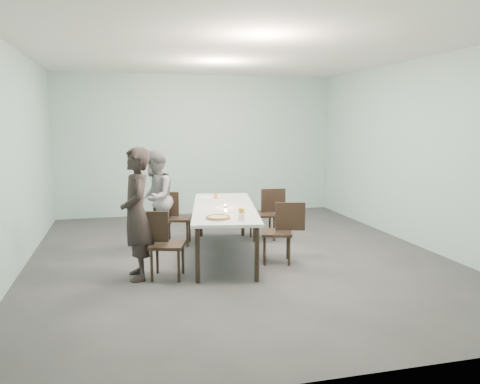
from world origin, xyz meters
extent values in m
plane|color=#333335|center=(0.00, 0.00, 0.00)|extent=(7.00, 7.00, 0.00)
cube|color=#9BC3BC|center=(0.00, 3.50, 1.50)|extent=(6.00, 0.02, 3.00)
cube|color=#9BC3BC|center=(0.00, -3.50, 1.50)|extent=(6.00, 0.02, 3.00)
cube|color=#9BC3BC|center=(-3.00, 0.00, 1.50)|extent=(0.02, 7.00, 3.00)
cube|color=#9BC3BC|center=(3.00, 0.00, 1.50)|extent=(0.02, 7.00, 3.00)
cube|color=white|center=(0.00, 0.00, 3.00)|extent=(6.00, 7.00, 0.02)
cube|color=white|center=(-0.17, 0.10, 0.73)|extent=(1.35, 2.72, 0.04)
cylinder|color=black|center=(-0.76, -1.04, 0.35)|extent=(0.06, 0.06, 0.71)
cylinder|color=black|center=(-0.32, 1.36, 0.35)|extent=(0.06, 0.06, 0.71)
cylinder|color=black|center=(-0.03, -1.17, 0.35)|extent=(0.06, 0.06, 0.71)
cylinder|color=black|center=(0.41, 1.23, 0.35)|extent=(0.06, 0.06, 0.71)
cube|color=black|center=(-1.10, -0.74, 0.43)|extent=(0.52, 0.52, 0.04)
cube|color=black|center=(-1.28, -0.69, 0.67)|extent=(0.41, 0.15, 0.40)
cylinder|color=black|center=(-1.31, -0.86, 0.21)|extent=(0.04, 0.04, 0.41)
cylinder|color=black|center=(-1.22, -0.53, 0.21)|extent=(0.04, 0.04, 0.41)
cylinder|color=black|center=(-0.98, -0.95, 0.21)|extent=(0.04, 0.04, 0.41)
cylinder|color=black|center=(-0.89, -0.63, 0.21)|extent=(0.04, 0.04, 0.41)
cube|color=black|center=(-0.77, 0.91, 0.43)|extent=(0.51, 0.51, 0.04)
cube|color=black|center=(-0.96, 0.96, 0.67)|extent=(0.42, 0.14, 0.40)
cylinder|color=black|center=(-0.98, 0.79, 0.21)|extent=(0.04, 0.04, 0.41)
cylinder|color=black|center=(-0.89, 1.12, 0.21)|extent=(0.04, 0.04, 0.41)
cylinder|color=black|center=(-0.65, 0.70, 0.21)|extent=(0.04, 0.04, 0.41)
cylinder|color=black|center=(-0.56, 1.03, 0.21)|extent=(0.04, 0.04, 0.41)
cube|color=black|center=(0.48, -0.44, 0.43)|extent=(0.52, 0.52, 0.04)
cube|color=black|center=(0.66, -0.49, 0.67)|extent=(0.41, 0.16, 0.40)
cylinder|color=black|center=(0.69, -0.32, 0.21)|extent=(0.04, 0.04, 0.41)
cylinder|color=black|center=(0.59, -0.65, 0.21)|extent=(0.04, 0.04, 0.41)
cylinder|color=black|center=(0.36, -0.23, 0.21)|extent=(0.04, 0.04, 0.41)
cylinder|color=black|center=(0.27, -0.55, 0.21)|extent=(0.04, 0.04, 0.41)
cube|color=black|center=(0.67, 0.90, 0.43)|extent=(0.46, 0.46, 0.04)
cube|color=black|center=(0.86, 0.88, 0.67)|extent=(0.42, 0.08, 0.40)
cylinder|color=black|center=(0.86, 1.06, 0.21)|extent=(0.04, 0.04, 0.41)
cylinder|color=black|center=(0.82, 0.72, 0.21)|extent=(0.04, 0.04, 0.41)
cylinder|color=black|center=(0.52, 1.09, 0.21)|extent=(0.04, 0.04, 0.41)
cylinder|color=black|center=(0.48, 0.75, 0.21)|extent=(0.04, 0.04, 0.41)
imported|color=black|center=(-1.47, -0.66, 0.84)|extent=(0.45, 0.64, 1.68)
imported|color=gray|center=(-1.13, 0.93, 0.78)|extent=(0.75, 0.87, 1.56)
cylinder|color=white|center=(-0.44, -0.80, 0.76)|extent=(0.34, 0.34, 0.01)
cylinder|color=#DCC77D|center=(-0.44, -0.80, 0.77)|extent=(0.30, 0.30, 0.01)
torus|color=brown|center=(-0.44, -0.80, 0.77)|extent=(0.32, 0.32, 0.03)
cylinder|color=white|center=(-0.21, -0.37, 0.76)|extent=(0.18, 0.18, 0.01)
cylinder|color=gold|center=(-0.17, -0.93, 0.82)|extent=(0.08, 0.08, 0.15)
cylinder|color=silver|center=(-0.18, -0.98, 0.80)|extent=(0.08, 0.08, 0.09)
cylinder|color=silver|center=(-0.18, -0.01, 0.77)|extent=(0.06, 0.06, 0.03)
cylinder|color=orange|center=(-0.18, -0.01, 0.79)|extent=(0.04, 0.04, 0.01)
cylinder|color=gold|center=(-0.16, 0.82, 0.79)|extent=(0.07, 0.07, 0.08)
cube|color=silver|center=(-0.23, 1.00, 0.75)|extent=(0.33, 0.27, 0.01)
camera|label=1|loc=(-1.62, -6.61, 1.98)|focal=35.00mm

